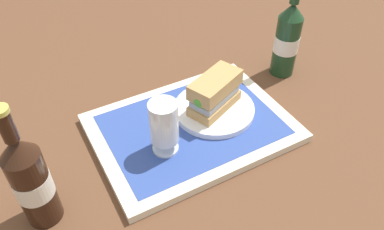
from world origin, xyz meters
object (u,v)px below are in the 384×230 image
at_px(sandwich, 214,93).
at_px(beer_glass, 164,126).
at_px(beer_bottle, 31,180).
at_px(second_bottle, 287,39).
at_px(plate, 214,109).

bearing_deg(sandwich, beer_glass, -3.87).
distance_m(beer_glass, beer_bottle, 0.26).
bearing_deg(second_bottle, sandwich, 15.42).
distance_m(sandwich, beer_bottle, 0.42).
relative_size(plate, second_bottle, 0.71).
bearing_deg(sandwich, second_bottle, 172.53).
relative_size(sandwich, beer_glass, 1.16).
bearing_deg(second_bottle, beer_bottle, 12.50).
xyz_separation_m(plate, sandwich, (0.00, 0.00, 0.05)).
xyz_separation_m(plate, second_bottle, (-0.26, -0.07, 0.08)).
bearing_deg(plate, sandwich, 22.89).
height_order(beer_bottle, second_bottle, same).
xyz_separation_m(sandwich, beer_glass, (0.15, 0.05, 0.01)).
xyz_separation_m(plate, beer_bottle, (0.42, 0.08, 0.08)).
relative_size(beer_glass, second_bottle, 0.47).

